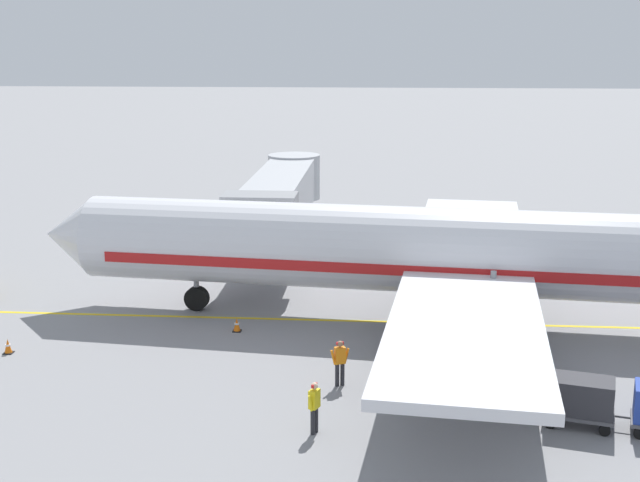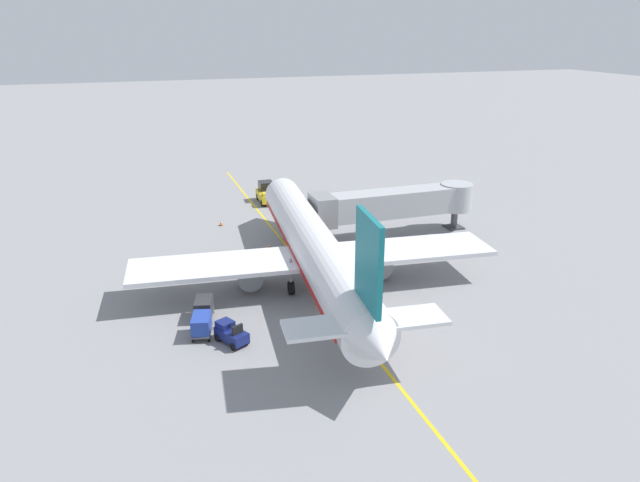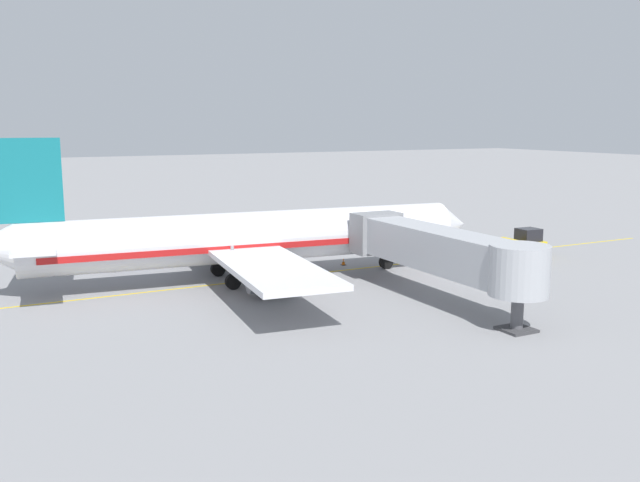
% 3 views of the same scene
% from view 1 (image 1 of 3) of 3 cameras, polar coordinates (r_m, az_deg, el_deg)
% --- Properties ---
extents(ground_plane, '(400.00, 400.00, 0.00)m').
position_cam_1_polar(ground_plane, '(37.70, 5.88, -5.43)').
color(ground_plane, gray).
extents(gate_lead_in_line, '(0.24, 80.00, 0.01)m').
position_cam_1_polar(gate_lead_in_line, '(37.70, 5.89, -5.43)').
color(gate_lead_in_line, gold).
rests_on(gate_lead_in_line, ground).
extents(parked_airliner, '(30.38, 37.35, 10.63)m').
position_cam_1_polar(parked_airliner, '(36.77, 8.82, -0.83)').
color(parked_airliner, silver).
rests_on(parked_airliner, ground).
extents(jet_bridge, '(17.70, 3.50, 4.98)m').
position_cam_1_polar(jet_bridge, '(48.31, -2.67, 2.99)').
color(jet_bridge, '#A8AAAF').
rests_on(jet_bridge, ground).
extents(baggage_cart_front, '(1.81, 2.98, 1.58)m').
position_cam_1_polar(baggage_cart_front, '(28.77, 16.98, -9.98)').
color(baggage_cart_front, '#4C4C51').
rests_on(baggage_cart_front, ground).
extents(ground_crew_wing_walker, '(0.37, 0.70, 1.69)m').
position_cam_1_polar(ground_crew_wing_walker, '(30.53, 1.34, -8.00)').
color(ground_crew_wing_walker, '#232328').
rests_on(ground_crew_wing_walker, ground).
extents(ground_crew_loader, '(0.70, 0.38, 1.69)m').
position_cam_1_polar(ground_crew_loader, '(27.02, -0.38, -10.91)').
color(ground_crew_loader, '#232328').
rests_on(ground_crew_loader, ground).
extents(ground_crew_marshaller, '(0.70, 0.36, 1.69)m').
position_cam_1_polar(ground_crew_marshaller, '(32.76, 5.12, -6.56)').
color(ground_crew_marshaller, '#232328').
rests_on(ground_crew_marshaller, ground).
extents(safety_cone_nose_left, '(0.36, 0.36, 0.59)m').
position_cam_1_polar(safety_cone_nose_left, '(35.97, -20.17, -6.64)').
color(safety_cone_nose_left, black).
rests_on(safety_cone_nose_left, ground).
extents(safety_cone_nose_right, '(0.36, 0.36, 0.59)m').
position_cam_1_polar(safety_cone_nose_right, '(36.44, -5.59, -5.61)').
color(safety_cone_nose_right, black).
rests_on(safety_cone_nose_right, ground).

